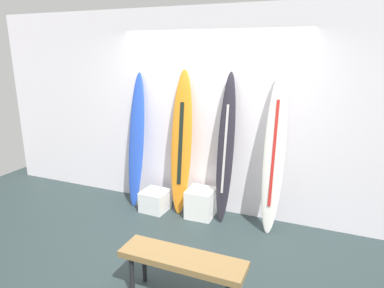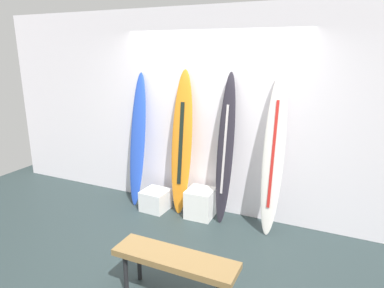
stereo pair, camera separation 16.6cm
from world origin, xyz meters
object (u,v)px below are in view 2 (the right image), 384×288
at_px(surfboard_charcoal, 225,151).
at_px(bench, 175,261).
at_px(surfboard_sunset, 182,144).
at_px(surfboard_cobalt, 138,141).
at_px(surfboard_ivory, 273,155).
at_px(display_block_left, 156,200).
at_px(display_block_center, 200,203).

height_order(surfboard_charcoal, bench, surfboard_charcoal).
bearing_deg(bench, surfboard_sunset, 114.51).
xyz_separation_m(surfboard_cobalt, surfboard_ivory, (1.98, -0.01, 0.04)).
height_order(surfboard_cobalt, display_block_left, surfboard_cobalt).
relative_size(display_block_left, bench, 0.32).
distance_m(surfboard_sunset, surfboard_charcoal, 0.64).
relative_size(surfboard_ivory, bench, 1.74).
bearing_deg(surfboard_ivory, bench, -106.64).
height_order(display_block_center, bench, bench).
distance_m(surfboard_cobalt, surfboard_sunset, 0.71).
distance_m(surfboard_cobalt, surfboard_charcoal, 1.35).
bearing_deg(surfboard_sunset, surfboard_ivory, -1.29).
bearing_deg(bench, surfboard_cobalt, 131.52).
xyz_separation_m(surfboard_cobalt, surfboard_sunset, (0.71, 0.02, 0.03)).
height_order(surfboard_ivory, bench, surfboard_ivory).
relative_size(display_block_center, bench, 0.34).
distance_m(surfboard_ivory, display_block_left, 1.84).
height_order(surfboard_ivory, display_block_left, surfboard_ivory).
distance_m(surfboard_cobalt, display_block_center, 1.28).
distance_m(surfboard_ivory, display_block_center, 1.24).
bearing_deg(surfboard_ivory, surfboard_charcoal, 178.33).
bearing_deg(surfboard_charcoal, display_block_center, -169.16).
height_order(surfboard_sunset, surfboard_charcoal, surfboard_sunset).
bearing_deg(surfboard_charcoal, bench, -85.53).
xyz_separation_m(display_block_center, bench, (0.45, -1.62, 0.21)).
distance_m(surfboard_sunset, bench, 1.95).
bearing_deg(surfboard_charcoal, display_block_left, -171.82).
bearing_deg(bench, display_block_left, 126.22).
bearing_deg(surfboard_cobalt, surfboard_sunset, 1.36).
xyz_separation_m(surfboard_cobalt, display_block_center, (1.03, -0.05, -0.76)).
bearing_deg(surfboard_cobalt, display_block_left, -20.97).
relative_size(surfboard_cobalt, surfboard_ivory, 0.96).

